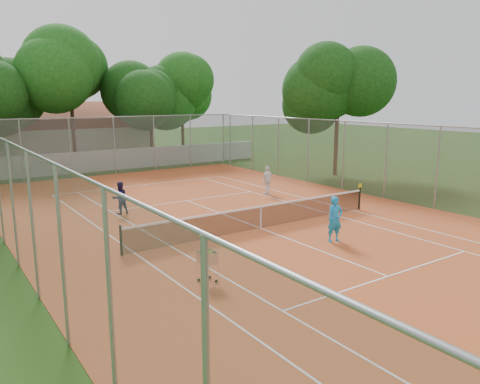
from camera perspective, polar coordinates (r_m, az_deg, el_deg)
ground at (r=19.34m, az=2.52°, el=-4.51°), size 120.00×120.00×0.00m
court_pad at (r=19.33m, az=2.52°, el=-4.48°), size 18.00×34.00×0.02m
court_lines at (r=19.33m, az=2.52°, el=-4.44°), size 10.98×23.78×0.01m
tennis_net at (r=19.20m, az=2.54°, el=-3.05°), size 11.88×0.10×0.98m
perimeter_fence at (r=18.88m, az=2.58°, el=1.34°), size 18.00×34.00×4.00m
boundary_wall at (r=35.93m, az=-16.02°, el=3.72°), size 26.00×0.30×1.50m
clubhouse at (r=44.90m, az=-22.69°, el=6.61°), size 16.40×9.00×4.40m
tropical_trees at (r=38.50m, az=-17.83°, el=10.45°), size 29.00×19.00×10.00m
player_near at (r=17.74m, az=11.50°, el=-3.27°), size 0.69×0.53×1.71m
player_far_left at (r=22.21m, az=-14.43°, el=-0.72°), size 0.80×0.66×1.50m
player_far_right at (r=25.97m, az=3.37°, el=1.46°), size 0.99×0.60×1.59m
ball_hopper at (r=13.74m, az=-4.00°, el=-8.96°), size 0.50×0.50×1.02m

